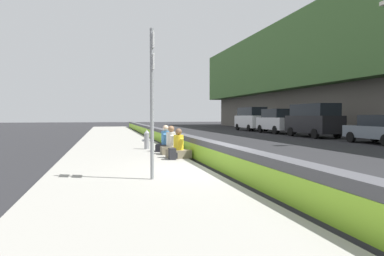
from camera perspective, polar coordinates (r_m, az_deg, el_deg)
ground_plane at (r=10.20m, az=5.24°, el=-7.39°), size 160.00×160.00×0.00m
sidewalk_strip at (r=9.66m, az=-9.92°, el=-7.53°), size 80.00×4.40×0.14m
jersey_barrier at (r=10.14m, az=5.22°, el=-5.03°), size 76.00×0.45×0.85m
route_sign_post at (r=8.43m, az=-6.52°, el=5.71°), size 0.44×0.09×3.60m
fire_hydrant at (r=16.10m, az=-7.37°, el=-1.82°), size 0.26×0.46×0.88m
seated_person_foreground at (r=12.66m, az=-2.20°, el=-3.38°), size 0.80×0.88×1.07m
seated_person_middle at (r=13.92m, az=-3.41°, el=-2.81°), size 0.72×0.83×1.12m
seated_person_rear at (r=14.97m, az=-4.28°, el=-2.48°), size 0.90×0.98×1.12m
backpack at (r=12.19m, az=-3.19°, el=-4.25°), size 0.32×0.28×0.40m
parked_car_third at (r=23.21m, az=28.38°, el=-0.19°), size 4.54×2.04×1.71m
parked_car_fourth at (r=28.34m, az=19.17°, el=1.30°), size 5.12×2.14×2.56m
parked_car_midline at (r=33.55m, az=13.61°, el=1.16°), size 4.80×2.06×2.28m
parked_car_far at (r=38.89m, az=9.63°, el=1.56°), size 5.10×2.11×2.56m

